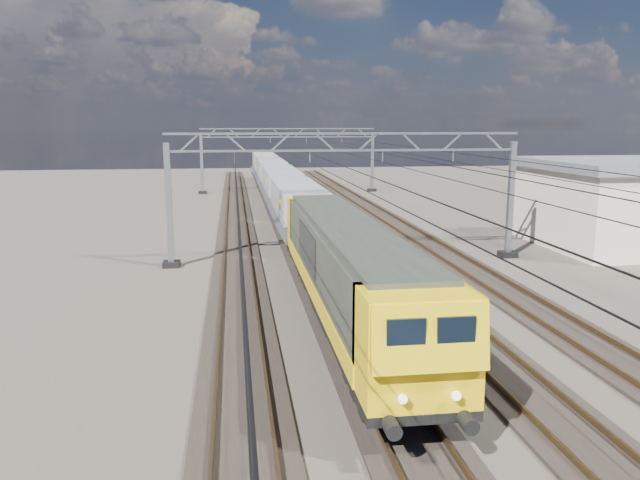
{
  "coord_description": "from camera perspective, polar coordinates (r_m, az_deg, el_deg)",
  "views": [
    {
      "loc": [
        -6.06,
        -29.42,
        7.55
      ],
      "look_at": [
        -2.28,
        -2.06,
        2.4
      ],
      "focal_mm": 35.0,
      "sensor_mm": 36.0,
      "label": 1
    }
  ],
  "objects": [
    {
      "name": "track_outer_west",
      "position": [
        30.35,
        -7.52,
        -3.79
      ],
      "size": [
        2.6,
        140.0,
        0.3
      ],
      "color": "black",
      "rests_on": "ground"
    },
    {
      "name": "catenary_gantry_mid",
      "position": [
        34.16,
        2.41,
        4.43
      ],
      "size": [
        19.9,
        0.9,
        7.11
      ],
      "color": "gray",
      "rests_on": "ground"
    },
    {
      "name": "ground",
      "position": [
        30.97,
        3.67,
        -3.57
      ],
      "size": [
        160.0,
        160.0,
        0.0
      ],
      "primitive_type": "plane",
      "color": "black",
      "rests_on": "ground"
    },
    {
      "name": "hopper_wagon_third",
      "position": [
        68.75,
        -4.48,
        6.09
      ],
      "size": [
        3.38,
        13.0,
        3.25
      ],
      "color": "black",
      "rests_on": "ground"
    },
    {
      "name": "hopper_wagon_lead",
      "position": [
        40.58,
        -2.05,
        3.02
      ],
      "size": [
        3.38,
        13.0,
        3.25
      ],
      "color": "black",
      "rests_on": "ground"
    },
    {
      "name": "overhead_wires",
      "position": [
        37.95,
        1.35,
        7.84
      ],
      "size": [
        12.03,
        140.0,
        0.53
      ],
      "color": "black",
      "rests_on": "ground"
    },
    {
      "name": "locomotive",
      "position": [
        23.29,
        2.39,
        -2.41
      ],
      "size": [
        2.76,
        21.1,
        3.62
      ],
      "color": "black",
      "rests_on": "ground"
    },
    {
      "name": "track_loco",
      "position": [
        30.62,
        -0.0,
        -3.57
      ],
      "size": [
        2.6,
        140.0,
        0.3
      ],
      "color": "black",
      "rests_on": "ground"
    },
    {
      "name": "catenary_gantry_far",
      "position": [
        69.78,
        -2.89,
        7.55
      ],
      "size": [
        19.9,
        0.9,
        7.11
      ],
      "color": "gray",
      "rests_on": "ground"
    },
    {
      "name": "hopper_wagon_mid",
      "position": [
        54.64,
        -3.58,
        4.95
      ],
      "size": [
        3.38,
        13.0,
        3.25
      ],
      "color": "black",
      "rests_on": "ground"
    },
    {
      "name": "hopper_wagon_fourth",
      "position": [
        82.89,
        -5.08,
        6.84
      ],
      "size": [
        3.38,
        13.0,
        3.25
      ],
      "color": "black",
      "rests_on": "ground"
    },
    {
      "name": "track_inner_east",
      "position": [
        31.4,
        7.26,
        -3.3
      ],
      "size": [
        2.6,
        140.0,
        0.3
      ],
      "color": "black",
      "rests_on": "ground"
    },
    {
      "name": "track_outer_east",
      "position": [
        32.66,
        14.06,
        -3.0
      ],
      "size": [
        2.6,
        140.0,
        0.3
      ],
      "color": "black",
      "rests_on": "ground"
    }
  ]
}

